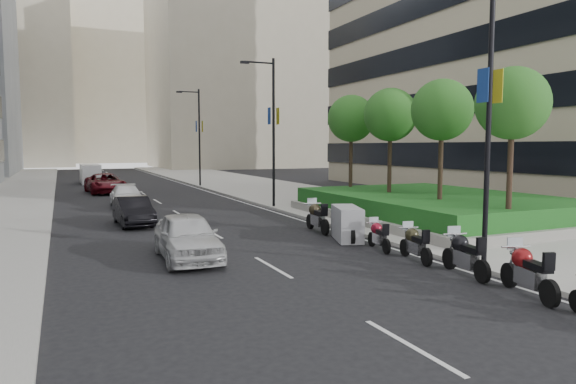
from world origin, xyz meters
TOP-DOWN VIEW (x-y plane):
  - ground at (0.00, 0.00)m, footprint 160.00×160.00m
  - sidewalk_right at (9.00, 30.00)m, footprint 10.00×100.00m
  - lane_edge at (3.70, 30.00)m, footprint 0.12×100.00m
  - lane_centre at (-1.50, 30.00)m, footprint 0.12×100.00m
  - building_cream_right at (22.00, 80.00)m, footprint 28.00×24.00m
  - building_cream_centre at (2.00, 120.00)m, footprint 30.00×24.00m
  - planter at (10.00, 10.00)m, footprint 10.00×14.00m
  - hedge at (10.00, 10.00)m, footprint 9.40×13.40m
  - tree_0 at (8.50, 4.00)m, footprint 2.80×2.80m
  - tree_1 at (8.50, 8.00)m, footprint 2.80×2.80m
  - tree_2 at (8.50, 12.00)m, footprint 2.80×2.80m
  - tree_3 at (8.50, 16.00)m, footprint 2.80×2.80m
  - lamp_post_0 at (4.14, 1.00)m, footprint 2.34×0.45m
  - lamp_post_1 at (4.14, 18.00)m, footprint 2.34×0.45m
  - lamp_post_2 at (4.14, 36.00)m, footprint 2.34×0.45m
  - motorcycle_1 at (3.23, -1.53)m, footprint 0.97×2.35m
  - motorcycle_2 at (3.29, 0.75)m, footprint 0.79×2.35m
  - motorcycle_3 at (3.18, 2.92)m, footprint 0.72×2.12m
  - motorcycle_4 at (3.10, 4.94)m, footprint 0.68×1.94m
  - motorcycle_5 at (2.98, 7.01)m, footprint 1.59×2.43m
  - motorcycle_6 at (2.84, 9.39)m, footprint 0.83×2.48m
  - car_a at (-3.69, 6.21)m, footprint 2.04×4.67m
  - car_b at (-4.38, 14.66)m, footprint 1.63×4.21m
  - car_c at (-3.76, 22.90)m, footprint 1.98×4.64m
  - car_d at (-4.25, 33.07)m, footprint 3.11×5.92m
  - delivery_van at (-4.77, 44.71)m, footprint 1.85×4.65m

SIDE VIEW (x-z plane):
  - ground at x=0.00m, z-range 0.00..0.00m
  - lane_edge at x=3.70m, z-range 0.00..0.01m
  - lane_centre at x=-1.50m, z-range 0.00..0.01m
  - sidewalk_right at x=9.00m, z-range 0.00..0.15m
  - planter at x=10.00m, z-range 0.15..0.55m
  - motorcycle_4 at x=3.10m, z-range 0.03..1.01m
  - motorcycle_3 at x=3.18m, z-range 0.04..1.10m
  - motorcycle_2 at x=3.29m, z-range 0.04..1.22m
  - motorcycle_1 at x=3.23m, z-range 0.04..1.24m
  - motorcycle_6 at x=2.84m, z-range 0.04..1.28m
  - car_c at x=-3.76m, z-range 0.00..1.34m
  - car_b at x=-4.38m, z-range 0.00..1.37m
  - motorcycle_5 at x=2.98m, z-range 0.00..1.37m
  - car_a at x=-3.69m, z-range 0.00..1.56m
  - car_d at x=-4.25m, z-range 0.00..1.59m
  - delivery_van at x=-4.77m, z-range -0.06..1.87m
  - hedge at x=10.00m, z-range 0.55..1.35m
  - lamp_post_0 at x=4.14m, z-range 0.57..9.57m
  - lamp_post_1 at x=4.14m, z-range 0.57..9.57m
  - lamp_post_2 at x=4.14m, z-range 0.57..9.57m
  - tree_0 at x=8.50m, z-range 2.27..8.57m
  - tree_1 at x=8.50m, z-range 2.27..8.57m
  - tree_2 at x=8.50m, z-range 2.27..8.57m
  - tree_3 at x=8.50m, z-range 2.27..8.57m
  - building_cream_right at x=22.00m, z-range 0.00..36.00m
  - building_cream_centre at x=2.00m, z-range 0.00..38.00m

